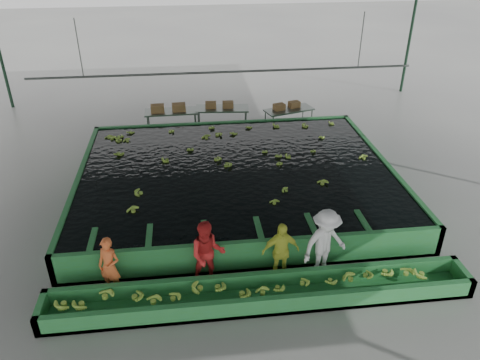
{
  "coord_description": "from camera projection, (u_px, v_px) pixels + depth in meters",
  "views": [
    {
      "loc": [
        -1.48,
        -11.67,
        7.86
      ],
      "look_at": [
        0.0,
        0.5,
        1.0
      ],
      "focal_mm": 35.0,
      "sensor_mm": 36.0,
      "label": 1
    }
  ],
  "objects": [
    {
      "name": "ground",
      "position": [
        242.0,
        217.0,
        14.1
      ],
      "size": [
        80.0,
        80.0,
        0.0
      ],
      "primitive_type": "plane",
      "color": "gray",
      "rests_on": "ground"
    },
    {
      "name": "shed_roof",
      "position": [
        242.0,
        50.0,
        11.66
      ],
      "size": [
        20.0,
        22.0,
        0.04
      ],
      "primitive_type": "cube",
      "color": "gray",
      "rests_on": "shed_posts"
    },
    {
      "name": "shed_posts",
      "position": [
        242.0,
        141.0,
        12.88
      ],
      "size": [
        20.0,
        22.0,
        5.0
      ],
      "primitive_type": null,
      "color": "#193522",
      "rests_on": "ground"
    },
    {
      "name": "flotation_tank",
      "position": [
        236.0,
        180.0,
        15.18
      ],
      "size": [
        10.0,
        8.0,
        0.9
      ],
      "primitive_type": null,
      "color": "#287638",
      "rests_on": "ground"
    },
    {
      "name": "tank_water",
      "position": [
        236.0,
        169.0,
        14.99
      ],
      "size": [
        9.7,
        7.7,
        0.0
      ],
      "primitive_type": "cube",
      "color": "black",
      "rests_on": "flotation_tank"
    },
    {
      "name": "sorting_trough",
      "position": [
        261.0,
        294.0,
        10.86
      ],
      "size": [
        10.0,
        1.0,
        0.5
      ],
      "primitive_type": null,
      "color": "#287638",
      "rests_on": "ground"
    },
    {
      "name": "cableway_rail",
      "position": [
        225.0,
        72.0,
        16.97
      ],
      "size": [
        0.08,
        0.08,
        14.0
      ],
      "primitive_type": "cylinder",
      "color": "#59605B",
      "rests_on": "shed_roof"
    },
    {
      "name": "rail_hanger_left",
      "position": [
        79.0,
        48.0,
        15.95
      ],
      "size": [
        0.04,
        0.04,
        2.0
      ],
      "primitive_type": "cylinder",
      "color": "#59605B",
      "rests_on": "shed_roof"
    },
    {
      "name": "rail_hanger_right",
      "position": [
        361.0,
        40.0,
        17.01
      ],
      "size": [
        0.04,
        0.04,
        2.0
      ],
      "primitive_type": "cylinder",
      "color": "#59605B",
      "rests_on": "shed_roof"
    },
    {
      "name": "worker_a",
      "position": [
        109.0,
        266.0,
        10.94
      ],
      "size": [
        0.65,
        0.56,
        1.51
      ],
      "primitive_type": "imported",
      "rotation": [
        0.0,
        0.0,
        -0.42
      ],
      "color": "orange",
      "rests_on": "ground"
    },
    {
      "name": "worker_b",
      "position": [
        208.0,
        254.0,
        11.12
      ],
      "size": [
        0.86,
        0.67,
        1.77
      ],
      "primitive_type": "imported",
      "rotation": [
        0.0,
        0.0,
        0.0
      ],
      "color": "red",
      "rests_on": "ground"
    },
    {
      "name": "worker_c",
      "position": [
        280.0,
        251.0,
        11.35
      ],
      "size": [
        0.97,
        0.47,
        1.6
      ],
      "primitive_type": "imported",
      "rotation": [
        0.0,
        0.0,
        0.08
      ],
      "color": "#CDD93F",
      "rests_on": "ground"
    },
    {
      "name": "worker_d",
      "position": [
        325.0,
        244.0,
        11.4
      ],
      "size": [
        1.38,
        1.07,
        1.88
      ],
      "primitive_type": "imported",
      "rotation": [
        0.0,
        0.0,
        0.35
      ],
      "color": "white",
      "rests_on": "ground"
    },
    {
      "name": "packing_table_left",
      "position": [
        172.0,
        122.0,
        19.41
      ],
      "size": [
        2.16,
        0.9,
        0.98
      ],
      "primitive_type": null,
      "rotation": [
        0.0,
        0.0,
        0.02
      ],
      "color": "#59605B",
      "rests_on": "ground"
    },
    {
      "name": "packing_table_mid",
      "position": [
        222.0,
        119.0,
        19.67
      ],
      "size": [
        2.26,
        1.08,
        1.0
      ],
      "primitive_type": null,
      "rotation": [
        0.0,
        0.0,
        -0.09
      ],
      "color": "#59605B",
      "rests_on": "ground"
    },
    {
      "name": "packing_table_right",
      "position": [
        288.0,
        119.0,
        19.72
      ],
      "size": [
        2.18,
        1.37,
        0.93
      ],
      "primitive_type": null,
      "rotation": [
        0.0,
        0.0,
        0.29
      ],
      "color": "#59605B",
      "rests_on": "ground"
    },
    {
      "name": "box_stack_left",
      "position": [
        168.0,
        111.0,
        19.11
      ],
      "size": [
        1.41,
        0.45,
        0.3
      ],
      "primitive_type": null,
      "rotation": [
        0.0,
        0.0,
        0.04
      ],
      "color": "brown",
      "rests_on": "packing_table_left"
    },
    {
      "name": "box_stack_mid",
      "position": [
        219.0,
        108.0,
        19.44
      ],
      "size": [
        1.18,
        0.39,
        0.25
      ],
      "primitive_type": null,
      "rotation": [
        0.0,
        0.0,
        -0.06
      ],
      "color": "brown",
      "rests_on": "packing_table_mid"
    },
    {
      "name": "box_stack_right",
      "position": [
        287.0,
        108.0,
        19.55
      ],
      "size": [
        1.21,
        0.66,
        0.25
      ],
      "primitive_type": null,
      "rotation": [
        0.0,
        0.0,
        0.3
      ],
      "color": "brown",
      "rests_on": "packing_table_right"
    },
    {
      "name": "floating_bananas",
      "position": [
        234.0,
        158.0,
        15.68
      ],
      "size": [
        8.38,
        5.71,
        0.11
      ],
      "primitive_type": null,
      "color": "#87B238",
      "rests_on": "tank_water"
    },
    {
      "name": "trough_bananas",
      "position": [
        261.0,
        289.0,
        10.79
      ],
      "size": [
        9.55,
        0.64,
        0.13
      ],
      "primitive_type": null,
      "color": "#87B238",
      "rests_on": "sorting_trough"
    }
  ]
}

